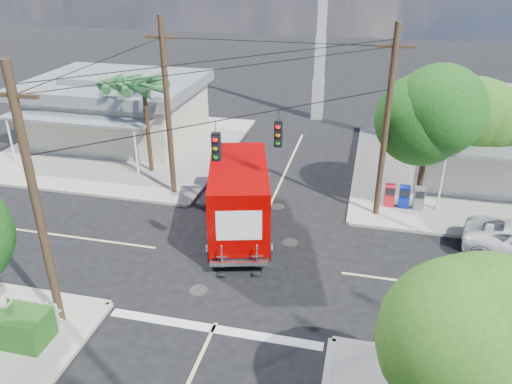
% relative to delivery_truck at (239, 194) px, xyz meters
% --- Properties ---
extents(ground, '(120.00, 120.00, 0.00)m').
position_rel_delivery_truck_xyz_m(ground, '(0.92, -2.55, -1.73)').
color(ground, black).
rests_on(ground, ground).
extents(sidewalk_ne, '(14.12, 14.12, 0.14)m').
position_rel_delivery_truck_xyz_m(sidewalk_ne, '(11.80, 8.33, -1.66)').
color(sidewalk_ne, '#9C978D').
rests_on(sidewalk_ne, ground).
extents(sidewalk_nw, '(14.12, 14.12, 0.14)m').
position_rel_delivery_truck_xyz_m(sidewalk_nw, '(-9.96, 8.33, -1.66)').
color(sidewalk_nw, '#9C978D').
rests_on(sidewalk_nw, ground).
extents(road_markings, '(32.00, 32.00, 0.01)m').
position_rel_delivery_truck_xyz_m(road_markings, '(0.92, -4.02, -1.73)').
color(road_markings, beige).
rests_on(road_markings, ground).
extents(building_nw, '(10.80, 10.20, 4.30)m').
position_rel_delivery_truck_xyz_m(building_nw, '(-11.08, 9.91, 0.49)').
color(building_nw, beige).
rests_on(building_nw, sidewalk_nw).
extents(radio_tower, '(0.80, 0.80, 17.00)m').
position_rel_delivery_truck_xyz_m(radio_tower, '(1.42, 17.45, 3.91)').
color(radio_tower, silver).
rests_on(radio_tower, ground).
extents(tree_ne_front, '(4.21, 4.14, 6.66)m').
position_rel_delivery_truck_xyz_m(tree_ne_front, '(8.13, 4.21, 3.03)').
color(tree_ne_front, '#422D1C').
rests_on(tree_ne_front, sidewalk_ne).
extents(tree_ne_back, '(3.77, 3.66, 5.82)m').
position_rel_delivery_truck_xyz_m(tree_ne_back, '(10.73, 6.41, 2.45)').
color(tree_ne_back, '#422D1C').
rests_on(tree_ne_back, sidewalk_ne).
extents(tree_se, '(3.67, 3.54, 5.62)m').
position_rel_delivery_truck_xyz_m(tree_se, '(7.93, -9.79, 2.31)').
color(tree_se, '#422D1C').
rests_on(tree_se, sidewalk_se).
extents(palm_nw_front, '(3.01, 3.08, 5.59)m').
position_rel_delivery_truck_xyz_m(palm_nw_front, '(-6.58, 4.95, 3.31)').
color(palm_nw_front, '#422D1C').
rests_on(palm_nw_front, sidewalk_nw).
extents(palm_nw_back, '(3.01, 3.08, 5.19)m').
position_rel_delivery_truck_xyz_m(palm_nw_back, '(-8.58, 6.45, 2.94)').
color(palm_nw_back, '#422D1C').
rests_on(palm_nw_back, sidewalk_nw).
extents(utility_poles, '(12.00, 10.68, 9.00)m').
position_rel_delivery_truck_xyz_m(utility_poles, '(-0.67, -0.95, 2.94)').
color(utility_poles, '#473321').
rests_on(utility_poles, ground).
extents(vending_boxes, '(1.90, 0.50, 1.10)m').
position_rel_delivery_truck_xyz_m(vending_boxes, '(7.42, 3.65, -1.04)').
color(vending_boxes, red).
rests_on(vending_boxes, sidewalk_ne).
extents(delivery_truck, '(4.29, 8.22, 3.42)m').
position_rel_delivery_truck_xyz_m(delivery_truck, '(0.00, 0.00, 0.00)').
color(delivery_truck, black).
rests_on(delivery_truck, ground).
extents(pedestrian, '(0.81, 0.68, 1.90)m').
position_rel_delivery_truck_xyz_m(pedestrian, '(-5.61, -8.69, -0.64)').
color(pedestrian, beige).
rests_on(pedestrian, sidewalk_sw).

